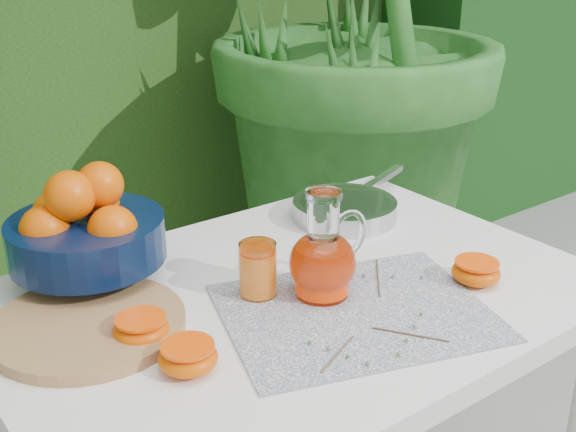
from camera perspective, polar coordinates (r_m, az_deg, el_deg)
white_table at (r=1.27m, az=0.55°, el=-9.15°), size 1.00×0.70×0.75m
placemat at (r=1.16m, az=5.36°, el=-7.57°), size 0.49×0.43×0.00m
cutting_board at (r=1.15m, az=-15.50°, el=-8.27°), size 0.31×0.31×0.02m
fruit_bowl at (r=1.26m, az=-15.78°, el=-1.05°), size 0.34×0.34×0.21m
juice_pitcher at (r=1.18m, az=2.82°, el=-3.43°), size 0.16×0.12×0.18m
juice_tumbler at (r=1.19m, az=-2.40°, el=-4.31°), size 0.08×0.08×0.09m
saute_pan at (r=1.51m, az=4.56°, el=0.63°), size 0.40×0.28×0.04m
orange_halves at (r=1.11m, az=-0.57°, el=-7.90°), size 0.63×0.26×0.04m
thyme_sprigs at (r=1.15m, az=7.02°, el=-7.88°), size 0.32×0.27×0.01m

